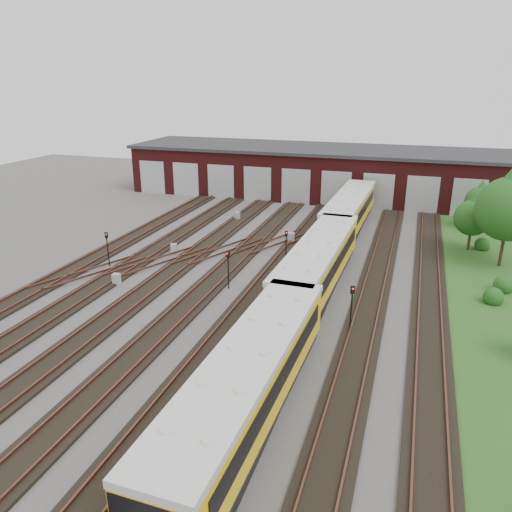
% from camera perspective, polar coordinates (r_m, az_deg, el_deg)
% --- Properties ---
extents(ground, '(120.00, 120.00, 0.00)m').
position_cam_1_polar(ground, '(32.20, -6.65, -8.28)').
color(ground, '#4D4A47').
rests_on(ground, ground).
extents(track_network, '(30.40, 70.00, 0.33)m').
position_cam_1_polar(track_network, '(32.69, -6.50, -7.61)').
color(track_network, black).
rests_on(track_network, ground).
extents(maintenance_shed, '(51.00, 12.50, 6.35)m').
position_cam_1_polar(maintenance_shed, '(67.83, 7.46, 9.56)').
color(maintenance_shed, '#4D1313').
rests_on(maintenance_shed, ground).
extents(grass_verge, '(8.00, 55.00, 0.05)m').
position_cam_1_polar(grass_verge, '(39.31, 26.50, -4.94)').
color(grass_verge, '#28501A').
rests_on(grass_verge, ground).
extents(metro_train, '(3.45, 48.80, 3.46)m').
position_cam_1_polar(metro_train, '(36.94, 7.15, -0.94)').
color(metro_train, black).
rests_on(metro_train, ground).
extents(signal_mast_0, '(0.29, 0.28, 2.99)m').
position_cam_1_polar(signal_mast_0, '(43.33, -16.64, 1.26)').
color(signal_mast_0, black).
rests_on(signal_mast_0, ground).
extents(signal_mast_1, '(0.28, 0.27, 2.98)m').
position_cam_1_polar(signal_mast_1, '(37.12, -3.20, -1.01)').
color(signal_mast_1, black).
rests_on(signal_mast_1, ground).
extents(signal_mast_2, '(0.27, 0.26, 2.80)m').
position_cam_1_polar(signal_mast_2, '(42.59, 3.46, 1.59)').
color(signal_mast_2, black).
rests_on(signal_mast_2, ground).
extents(signal_mast_3, '(0.29, 0.28, 3.00)m').
position_cam_1_polar(signal_mast_3, '(31.62, 10.88, -5.17)').
color(signal_mast_3, black).
rests_on(signal_mast_3, ground).
extents(relay_cabinet_0, '(0.58, 0.50, 0.91)m').
position_cam_1_polar(relay_cabinet_0, '(39.71, -15.66, -2.59)').
color(relay_cabinet_0, '#A4A7A9').
rests_on(relay_cabinet_0, ground).
extents(relay_cabinet_1, '(0.68, 0.62, 0.93)m').
position_cam_1_polar(relay_cabinet_1, '(55.70, -2.18, 4.58)').
color(relay_cabinet_1, '#A4A7A9').
rests_on(relay_cabinet_1, ground).
extents(relay_cabinet_2, '(0.65, 0.60, 0.88)m').
position_cam_1_polar(relay_cabinet_2, '(45.71, -9.38, 0.85)').
color(relay_cabinet_2, '#A4A7A9').
rests_on(relay_cabinet_2, ground).
extents(relay_cabinet_3, '(0.63, 0.54, 0.99)m').
position_cam_1_polar(relay_cabinet_3, '(48.09, 4.03, 2.10)').
color(relay_cabinet_3, '#A4A7A9').
rests_on(relay_cabinet_3, ground).
extents(relay_cabinet_4, '(0.69, 0.60, 1.08)m').
position_cam_1_polar(relay_cabinet_4, '(40.21, 8.92, -1.65)').
color(relay_cabinet_4, '#A4A7A9').
rests_on(relay_cabinet_4, ground).
extents(tree_0, '(3.11, 3.11, 5.15)m').
position_cam_1_polar(tree_0, '(56.81, 24.29, 6.09)').
color(tree_0, '#342317').
rests_on(tree_0, ground).
extents(tree_1, '(3.28, 3.28, 5.44)m').
position_cam_1_polar(tree_1, '(49.08, 23.58, 4.48)').
color(tree_1, '#342317').
rests_on(tree_1, ground).
extents(tree_2, '(5.27, 5.27, 8.73)m').
position_cam_1_polar(tree_2, '(45.37, 27.06, 5.58)').
color(tree_2, '#342317').
rests_on(tree_2, ground).
extents(bush_0, '(1.39, 1.39, 1.39)m').
position_cam_1_polar(bush_0, '(38.86, 25.52, -3.98)').
color(bush_0, '#154A15').
rests_on(bush_0, ground).
extents(bush_1, '(1.44, 1.44, 1.44)m').
position_cam_1_polar(bush_1, '(41.26, 26.47, -2.76)').
color(bush_1, '#154A15').
rests_on(bush_1, ground).
extents(bush_2, '(1.38, 1.38, 1.38)m').
position_cam_1_polar(bush_2, '(50.41, 24.47, 1.39)').
color(bush_2, '#154A15').
rests_on(bush_2, ground).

